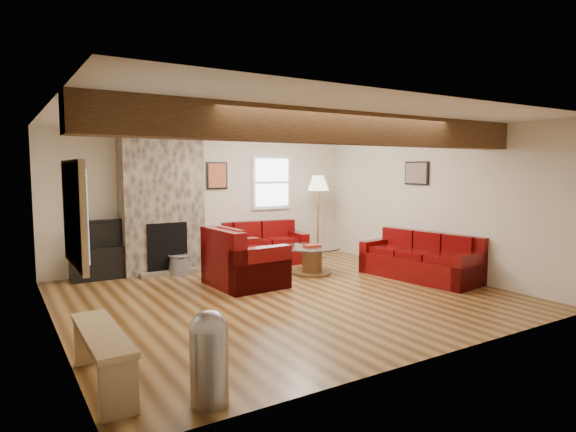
# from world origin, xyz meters

# --- Properties ---
(room) EXTENTS (8.00, 8.00, 8.00)m
(room) POSITION_xyz_m (0.00, 0.00, 1.25)
(room) COLOR #513215
(room) RESTS_ON ground
(floor) EXTENTS (6.00, 6.00, 0.00)m
(floor) POSITION_xyz_m (0.00, 0.00, 0.00)
(floor) COLOR #513215
(floor) RESTS_ON ground
(oak_beam) EXTENTS (6.00, 0.36, 0.38)m
(oak_beam) POSITION_xyz_m (0.00, -1.25, 2.31)
(oak_beam) COLOR black
(oak_beam) RESTS_ON room
(chimney_breast) EXTENTS (1.40, 0.67, 2.50)m
(chimney_breast) POSITION_xyz_m (-1.00, 2.49, 1.22)
(chimney_breast) COLOR #3D382F
(chimney_breast) RESTS_ON floor
(back_window) EXTENTS (0.90, 0.08, 1.10)m
(back_window) POSITION_xyz_m (1.35, 2.71, 1.55)
(back_window) COLOR silver
(back_window) RESTS_ON room
(hatch_window) EXTENTS (0.08, 1.00, 0.90)m
(hatch_window) POSITION_xyz_m (-2.96, -1.50, 1.45)
(hatch_window) COLOR #A88058
(hatch_window) RESTS_ON room
(ceiling_dome) EXTENTS (0.40, 0.40, 0.18)m
(ceiling_dome) POSITION_xyz_m (0.90, 0.90, 2.44)
(ceiling_dome) COLOR white
(ceiling_dome) RESTS_ON room
(artwork_back) EXTENTS (0.42, 0.06, 0.52)m
(artwork_back) POSITION_xyz_m (0.15, 2.71, 1.70)
(artwork_back) COLOR black
(artwork_back) RESTS_ON room
(artwork_right) EXTENTS (0.06, 0.55, 0.42)m
(artwork_right) POSITION_xyz_m (2.96, 0.30, 1.75)
(artwork_right) COLOR black
(artwork_right) RESTS_ON room
(sofa_three) EXTENTS (1.10, 2.06, 0.76)m
(sofa_three) POSITION_xyz_m (2.48, -0.28, 0.38)
(sofa_three) COLOR #450704
(sofa_three) RESTS_ON floor
(loveseat) EXTENTS (1.60, 1.05, 0.80)m
(loveseat) POSITION_xyz_m (0.93, 2.23, 0.40)
(loveseat) COLOR #450704
(loveseat) RESTS_ON floor
(armchair_red) EXTENTS (1.05, 1.18, 0.91)m
(armchair_red) POSITION_xyz_m (-0.22, 0.82, 0.46)
(armchair_red) COLOR #450704
(armchair_red) RESTS_ON floor
(coffee_table) EXTENTS (0.99, 0.99, 0.52)m
(coffee_table) POSITION_xyz_m (1.15, 0.95, 0.24)
(coffee_table) COLOR #4B3218
(coffee_table) RESTS_ON floor
(tv_cabinet) EXTENTS (1.07, 0.43, 0.54)m
(tv_cabinet) POSITION_xyz_m (-1.98, 2.53, 0.27)
(tv_cabinet) COLOR black
(tv_cabinet) RESTS_ON floor
(television) EXTENTS (0.79, 0.10, 0.46)m
(television) POSITION_xyz_m (-1.98, 2.53, 0.77)
(television) COLOR black
(television) RESTS_ON tv_cabinet
(floor_lamp) EXTENTS (0.43, 0.43, 1.69)m
(floor_lamp) POSITION_xyz_m (2.13, 2.16, 1.45)
(floor_lamp) COLOR tan
(floor_lamp) RESTS_ON floor
(pine_bench) EXTENTS (0.30, 1.29, 0.48)m
(pine_bench) POSITION_xyz_m (-2.83, -1.74, 0.24)
(pine_bench) COLOR #A88058
(pine_bench) RESTS_ON floor
(pedal_bin) EXTENTS (0.36, 0.36, 0.75)m
(pedal_bin) POSITION_xyz_m (-2.19, -2.49, 0.38)
(pedal_bin) COLOR #96969B
(pedal_bin) RESTS_ON floor
(coal_bucket) EXTENTS (0.37, 0.37, 0.35)m
(coal_bucket) POSITION_xyz_m (-0.84, 2.14, 0.18)
(coal_bucket) COLOR slate
(coal_bucket) RESTS_ON floor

